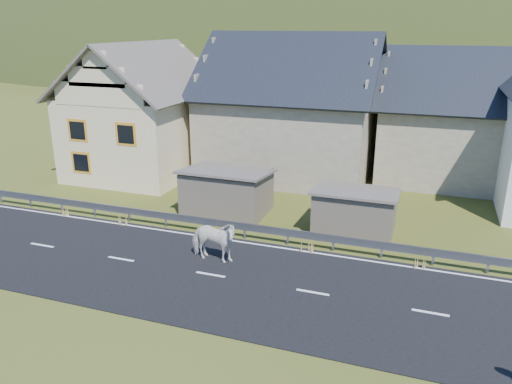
% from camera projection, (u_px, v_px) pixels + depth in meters
% --- Properties ---
extents(ground, '(160.00, 160.00, 0.00)m').
position_uv_depth(ground, '(211.00, 276.00, 19.10)').
color(ground, '#3A3F13').
rests_on(ground, ground).
extents(road, '(60.00, 7.00, 0.04)m').
position_uv_depth(road, '(211.00, 275.00, 19.10)').
color(road, black).
rests_on(road, ground).
extents(lane_markings, '(60.00, 6.60, 0.01)m').
position_uv_depth(lane_markings, '(211.00, 274.00, 19.09)').
color(lane_markings, silver).
rests_on(lane_markings, road).
extents(guardrail, '(28.10, 0.09, 0.75)m').
position_uv_depth(guardrail, '(245.00, 227.00, 22.21)').
color(guardrail, '#93969B').
rests_on(guardrail, ground).
extents(shed_left, '(4.30, 3.30, 2.40)m').
position_uv_depth(shed_left, '(227.00, 192.00, 25.19)').
color(shed_left, '#6F6351').
rests_on(shed_left, ground).
extents(shed_right, '(3.80, 2.90, 2.20)m').
position_uv_depth(shed_right, '(355.00, 212.00, 22.72)').
color(shed_right, '#6F6351').
rests_on(shed_right, ground).
extents(house_cream, '(7.80, 9.80, 8.30)m').
position_uv_depth(house_cream, '(143.00, 104.00, 31.59)').
color(house_cream, beige).
rests_on(house_cream, ground).
extents(house_stone_a, '(10.80, 9.80, 8.90)m').
position_uv_depth(house_stone_a, '(293.00, 100.00, 31.34)').
color(house_stone_a, tan).
rests_on(house_stone_a, ground).
extents(house_stone_b, '(9.80, 8.80, 8.10)m').
position_uv_depth(house_stone_b, '(461.00, 110.00, 30.09)').
color(house_stone_b, tan).
rests_on(house_stone_b, ground).
extents(mountain, '(440.00, 280.00, 260.00)m').
position_uv_depth(mountain, '(426.00, 107.00, 184.71)').
color(mountain, '#2E3C16').
rests_on(mountain, ground).
extents(conifer_patch, '(76.00, 50.00, 28.00)m').
position_uv_depth(conifer_patch, '(193.00, 36.00, 132.82)').
color(conifer_patch, black).
rests_on(conifer_patch, ground).
extents(horse, '(1.10, 2.20, 1.81)m').
position_uv_depth(horse, '(213.00, 240.00, 19.90)').
color(horse, silver).
rests_on(horse, road).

